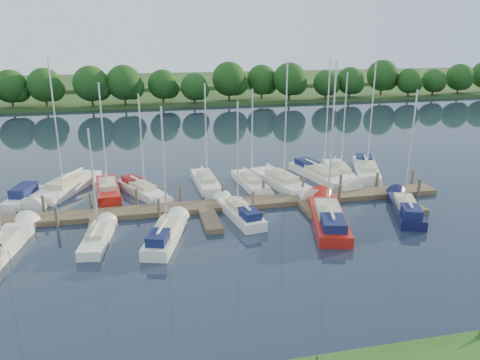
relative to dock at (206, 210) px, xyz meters
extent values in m
plane|color=#192132|center=(0.00, -7.31, -0.20)|extent=(260.00, 260.00, 0.00)
cube|color=brown|center=(0.00, 0.69, 0.00)|extent=(40.00, 2.00, 0.40)
cube|color=brown|center=(-8.00, -2.31, 0.00)|extent=(1.20, 4.00, 0.40)
cube|color=brown|center=(0.00, -2.31, 0.00)|extent=(1.20, 4.00, 0.40)
cube|color=brown|center=(8.00, -2.31, 0.00)|extent=(1.20, 4.00, 0.40)
cube|color=brown|center=(16.00, -2.31, 0.00)|extent=(1.20, 4.00, 0.40)
cylinder|color=#473D33|center=(-12.09, 1.99, 0.40)|extent=(0.24, 0.24, 2.00)
cylinder|color=#473D33|center=(-8.64, 1.99, 0.40)|extent=(0.24, 0.24, 2.00)
cylinder|color=#473D33|center=(-5.18, 1.99, 0.40)|extent=(0.24, 0.24, 2.00)
cylinder|color=#473D33|center=(-1.73, 1.99, 0.40)|extent=(0.24, 0.24, 2.00)
cylinder|color=#473D33|center=(1.73, 1.99, 0.40)|extent=(0.24, 0.24, 2.00)
cylinder|color=#473D33|center=(5.18, 1.99, 0.40)|extent=(0.24, 0.24, 2.00)
cylinder|color=#473D33|center=(8.64, 1.99, 0.40)|extent=(0.24, 0.24, 2.00)
cylinder|color=#473D33|center=(12.09, 1.99, 0.40)|extent=(0.24, 0.24, 2.00)
cylinder|color=#473D33|center=(15.55, 1.99, 0.40)|extent=(0.24, 0.24, 2.00)
cylinder|color=#473D33|center=(19.00, 1.99, 0.40)|extent=(0.24, 0.24, 2.00)
cylinder|color=#473D33|center=(-10.80, -0.61, 0.40)|extent=(0.24, 0.24, 2.00)
cylinder|color=#473D33|center=(-3.60, -0.61, 0.40)|extent=(0.24, 0.24, 2.00)
cylinder|color=#473D33|center=(3.60, -0.61, 0.40)|extent=(0.24, 0.24, 2.00)
cylinder|color=#473D33|center=(10.80, -0.61, 0.40)|extent=(0.24, 0.24, 2.00)
cylinder|color=#473D33|center=(18.00, -0.61, 0.40)|extent=(0.24, 0.24, 2.00)
cube|color=#26441A|center=(0.00, 67.69, 0.10)|extent=(180.00, 30.00, 0.60)
cube|color=#3B5927|center=(0.00, 92.69, 0.50)|extent=(220.00, 40.00, 1.40)
cylinder|color=#38281C|center=(-25.71, 55.39, 0.93)|extent=(0.36, 0.36, 2.27)
sphere|color=#163A0F|center=(-25.71, 55.39, 3.70)|extent=(5.29, 5.29, 5.29)
sphere|color=#163A0F|center=(-24.58, 55.59, 2.95)|extent=(3.78, 3.78, 3.78)
cylinder|color=#38281C|center=(-20.22, 54.14, 1.18)|extent=(0.36, 0.36, 2.77)
sphere|color=#163A0F|center=(-20.22, 54.14, 4.56)|extent=(6.45, 6.45, 6.45)
sphere|color=#163A0F|center=(-18.84, 54.34, 3.64)|extent=(4.61, 4.61, 4.61)
cylinder|color=#38281C|center=(-13.87, 52.94, 0.94)|extent=(0.36, 0.36, 2.29)
sphere|color=#163A0F|center=(-13.87, 52.94, 3.74)|extent=(5.33, 5.33, 5.33)
sphere|color=#163A0F|center=(-12.73, 53.14, 2.97)|extent=(3.81, 3.81, 3.81)
cylinder|color=#38281C|center=(-5.68, 54.85, 0.82)|extent=(0.36, 0.36, 2.04)
sphere|color=#163A0F|center=(-5.68, 54.85, 3.32)|extent=(4.77, 4.77, 4.77)
sphere|color=#163A0F|center=(-4.66, 55.05, 2.64)|extent=(3.41, 3.41, 3.41)
cylinder|color=#38281C|center=(0.38, 55.21, 1.12)|extent=(0.36, 0.36, 2.63)
sphere|color=#163A0F|center=(0.38, 55.21, 4.34)|extent=(6.15, 6.15, 6.15)
sphere|color=#163A0F|center=(1.69, 55.41, 3.46)|extent=(4.39, 4.39, 4.39)
cylinder|color=#38281C|center=(5.90, 55.74, 1.00)|extent=(0.36, 0.36, 2.39)
sphere|color=#163A0F|center=(5.90, 55.74, 3.92)|extent=(5.58, 5.58, 5.58)
sphere|color=#163A0F|center=(7.10, 55.94, 3.12)|extent=(3.99, 3.99, 3.99)
cylinder|color=#38281C|center=(12.34, 55.82, 1.10)|extent=(0.36, 0.36, 2.60)
sphere|color=#163A0F|center=(12.34, 55.82, 4.28)|extent=(6.07, 6.07, 6.07)
sphere|color=#163A0F|center=(13.64, 56.02, 3.41)|extent=(4.34, 4.34, 4.34)
cylinder|color=#38281C|center=(19.40, 54.27, 0.95)|extent=(0.36, 0.36, 2.30)
sphere|color=#163A0F|center=(19.40, 54.27, 3.77)|extent=(5.37, 5.37, 5.37)
sphere|color=#163A0F|center=(20.55, 54.47, 3.00)|extent=(3.84, 3.84, 3.84)
cylinder|color=#38281C|center=(24.49, 53.34, 1.06)|extent=(0.36, 0.36, 2.52)
sphere|color=#163A0F|center=(24.49, 53.34, 4.15)|extent=(5.89, 5.89, 5.89)
sphere|color=#163A0F|center=(25.76, 53.54, 3.30)|extent=(4.21, 4.21, 4.21)
cylinder|color=#38281C|center=(32.06, 56.19, 1.15)|extent=(0.36, 0.36, 2.70)
sphere|color=#163A0F|center=(32.06, 56.19, 4.44)|extent=(6.29, 6.29, 6.29)
sphere|color=#163A0F|center=(33.40, 56.39, 3.54)|extent=(4.49, 4.49, 4.49)
cylinder|color=#38281C|center=(39.29, 55.02, 0.84)|extent=(0.36, 0.36, 2.07)
sphere|color=#163A0F|center=(39.29, 55.02, 3.37)|extent=(4.83, 4.83, 4.83)
sphere|color=#163A0F|center=(40.33, 55.22, 2.68)|extent=(3.45, 3.45, 3.45)
cylinder|color=#38281C|center=(43.78, 55.86, 1.07)|extent=(0.36, 0.36, 2.55)
sphere|color=#163A0F|center=(43.78, 55.86, 4.19)|extent=(5.95, 5.95, 5.95)
sphere|color=#163A0F|center=(45.05, 56.06, 3.34)|extent=(4.25, 4.25, 4.25)
cylinder|color=#38281C|center=(50.28, 53.49, 0.87)|extent=(0.36, 0.36, 2.14)
sphere|color=#163A0F|center=(50.28, 53.49, 3.49)|extent=(5.00, 5.00, 5.00)
sphere|color=#163A0F|center=(51.35, 53.69, 2.78)|extent=(3.57, 3.57, 3.57)
cylinder|color=#38281C|center=(56.91, 54.18, 1.20)|extent=(0.36, 0.36, 2.80)
sphere|color=#163A0F|center=(56.91, 54.18, 4.63)|extent=(6.54, 6.54, 6.54)
sphere|color=#163A0F|center=(58.31, 54.38, 3.69)|extent=(4.67, 4.67, 4.67)
cylinder|color=#38281C|center=(64.55, 55.98, 0.88)|extent=(0.36, 0.36, 2.16)
sphere|color=#163A0F|center=(64.55, 55.98, 3.52)|extent=(5.04, 5.04, 5.04)
sphere|color=#163A0F|center=(65.63, 56.18, 2.80)|extent=(3.60, 3.60, 3.60)
cube|color=white|center=(-14.18, 5.63, -0.05)|extent=(2.78, 5.12, 0.97)
cone|color=white|center=(-14.79, 3.27, -0.05)|extent=(1.14, 1.62, 0.80)
cube|color=#141B47|center=(-14.18, 5.63, 0.72)|extent=(1.92, 2.92, 0.87)
cube|color=white|center=(-10.99, 7.78, -0.05)|extent=(5.32, 8.04, 1.21)
cone|color=white|center=(-12.66, 4.23, -0.05)|extent=(2.16, 2.95, 1.10)
cube|color=#C2B995|center=(-11.16, 7.43, 0.74)|extent=(2.99, 3.90, 0.55)
cylinder|color=silver|center=(-11.33, 7.07, 5.87)|extent=(0.12, 0.12, 10.60)
cylinder|color=silver|center=(-10.66, 8.50, 1.18)|extent=(1.59, 3.24, 0.10)
cylinder|color=white|center=(-10.66, 8.50, 1.18)|extent=(1.51, 2.93, 0.20)
cube|color=#AD1810|center=(-7.59, 6.24, -0.05)|extent=(2.39, 6.64, 1.17)
cone|color=#AD1810|center=(-7.30, 3.00, -0.05)|extent=(1.11, 2.35, 0.91)
cube|color=#C2B995|center=(-7.56, 5.91, 0.71)|extent=(1.62, 3.04, 0.53)
cylinder|color=silver|center=(-7.53, 5.59, 4.93)|extent=(0.12, 0.12, 8.78)
cylinder|color=silver|center=(-7.65, 6.88, 1.13)|extent=(0.36, 2.92, 0.10)
cylinder|color=white|center=(-7.65, 6.88, 1.13)|extent=(0.43, 2.61, 0.20)
cube|color=white|center=(-4.77, 5.45, -0.05)|extent=(4.18, 6.02, 1.03)
cone|color=white|center=(-3.42, 2.81, -0.05)|extent=(1.68, 2.22, 0.83)
cube|color=#C2B995|center=(-4.64, 5.18, 0.59)|extent=(2.32, 2.94, 0.47)
cube|color=maroon|center=(-5.53, 6.92, 0.69)|extent=(1.84, 2.11, 0.51)
cylinder|color=silver|center=(-4.50, 4.92, 4.45)|extent=(0.12, 0.12, 7.99)
cylinder|color=silver|center=(-5.04, 5.97, 0.97)|extent=(1.31, 2.42, 0.10)
cylinder|color=white|center=(-5.04, 5.97, 0.97)|extent=(1.26, 2.20, 0.20)
cube|color=white|center=(1.01, 6.63, -0.05)|extent=(2.01, 6.37, 1.08)
cone|color=white|center=(1.13, 3.48, -0.05)|extent=(0.97, 2.24, 0.88)
cube|color=#C2B995|center=(1.02, 6.32, 0.64)|extent=(1.43, 2.89, 0.49)
cylinder|color=silver|center=(1.03, 6.00, 4.75)|extent=(0.12, 0.12, 8.51)
cylinder|color=silver|center=(0.98, 7.26, 1.03)|extent=(0.21, 2.84, 0.10)
cylinder|color=white|center=(0.98, 7.26, 1.03)|extent=(0.30, 2.53, 0.20)
cube|color=white|center=(4.93, 5.82, -0.05)|extent=(2.24, 6.16, 0.96)
cone|color=white|center=(5.21, 2.82, -0.05)|extent=(1.04, 2.18, 0.84)
cube|color=#C2B995|center=(4.96, 5.52, 0.54)|extent=(1.51, 2.82, 0.44)
cylinder|color=silver|center=(4.99, 5.22, 4.48)|extent=(0.12, 0.12, 8.14)
cylinder|color=silver|center=(4.88, 6.42, 0.89)|extent=(0.35, 2.71, 0.10)
cylinder|color=white|center=(4.88, 6.42, 0.89)|extent=(0.42, 2.42, 0.20)
cube|color=white|center=(7.54, 5.07, -0.05)|extent=(3.92, 7.91, 1.25)
cone|color=white|center=(8.47, 1.37, -0.05)|extent=(1.68, 2.85, 1.07)
cube|color=#C2B995|center=(7.64, 4.70, 0.76)|extent=(2.38, 3.71, 0.57)
cylinder|color=silver|center=(7.73, 4.33, 5.74)|extent=(0.12, 0.12, 10.28)
cylinder|color=silver|center=(7.36, 5.81, 1.22)|extent=(0.93, 3.35, 0.10)
cylinder|color=white|center=(7.36, 5.81, 1.22)|extent=(0.93, 3.00, 0.20)
cube|color=white|center=(11.90, 6.38, -0.05)|extent=(3.77, 8.05, 1.10)
cone|color=white|center=(12.73, 2.59, -0.05)|extent=(1.64, 2.89, 1.09)
cube|color=#C2B995|center=(11.99, 6.00, 0.65)|extent=(2.34, 3.76, 0.50)
cube|color=#141B47|center=(11.44, 8.51, 0.75)|extent=(1.98, 2.60, 0.55)
cylinder|color=silver|center=(12.07, 5.62, 5.74)|extent=(0.12, 0.12, 10.48)
cylinder|color=silver|center=(11.74, 7.14, 1.05)|extent=(0.84, 3.43, 0.10)
cylinder|color=white|center=(11.74, 7.14, 1.05)|extent=(0.86, 3.08, 0.20)
cube|color=white|center=(14.24, 7.02, -0.05)|extent=(3.13, 7.06, 1.02)
cone|color=white|center=(13.62, 3.67, -0.05)|extent=(1.38, 2.52, 0.96)
cube|color=#C2B995|center=(14.18, 6.69, 0.59)|extent=(1.97, 3.28, 0.46)
cylinder|color=silver|center=(14.12, 6.35, 5.06)|extent=(0.12, 0.12, 9.22)
cylinder|color=silver|center=(14.37, 7.69, 0.96)|extent=(0.66, 3.04, 0.10)
cylinder|color=white|center=(14.37, 7.69, 0.96)|extent=(0.70, 2.72, 0.20)
cube|color=white|center=(17.14, 7.08, -0.05)|extent=(4.80, 7.84, 1.04)
cone|color=white|center=(15.72, 3.56, -0.05)|extent=(1.98, 2.86, 1.06)
cube|color=#C2B995|center=(17.00, 6.73, 0.61)|extent=(2.75, 3.76, 0.47)
cube|color=#141B47|center=(17.93, 9.05, 0.70)|extent=(2.23, 2.67, 0.52)
cylinder|color=silver|center=(16.86, 6.38, 5.59)|extent=(0.12, 0.12, 10.25)
cylinder|color=silver|center=(17.42, 7.79, 0.98)|extent=(1.36, 3.21, 0.10)
cylinder|color=white|center=(17.42, 7.79, 0.98)|extent=(1.32, 2.89, 0.20)
cone|color=white|center=(-13.17, -0.82, -0.05)|extent=(1.39, 2.59, 0.98)
cube|color=#C2B995|center=(-13.72, -3.92, 0.59)|extent=(2.00, 3.36, 0.47)
cube|color=white|center=(-7.85, -4.06, -0.05)|extent=(2.18, 5.32, 1.03)
cone|color=white|center=(-7.47, -1.51, -0.05)|extent=(0.98, 1.89, 0.72)
cube|color=#C2B995|center=(-7.81, -3.81, 0.59)|extent=(1.41, 2.46, 0.47)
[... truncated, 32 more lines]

